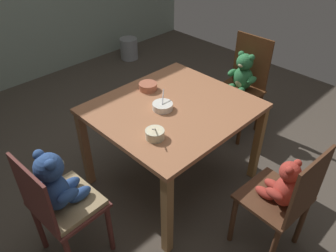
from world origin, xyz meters
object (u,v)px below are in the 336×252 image
(dining_table, at_px, (173,116))
(metal_pail, at_px, (129,49))
(teddy_chair_near_left, at_px, (58,193))
(teddy_chair_near_right, at_px, (242,79))
(porridge_bowl_cream_near_left, at_px, (155,134))
(porridge_bowl_terracotta_far_center, at_px, (148,86))
(teddy_chair_near_front, at_px, (284,193))
(porridge_bowl_white_center, at_px, (163,106))

(dining_table, distance_m, metal_pail, 2.56)
(dining_table, xyz_separation_m, teddy_chair_near_left, (-0.98, -0.02, -0.06))
(teddy_chair_near_right, xyz_separation_m, porridge_bowl_cream_near_left, (-1.34, -0.24, 0.20))
(dining_table, height_order, teddy_chair_near_right, teddy_chair_near_right)
(teddy_chair_near_right, bearing_deg, porridge_bowl_cream_near_left, 9.00)
(porridge_bowl_terracotta_far_center, bearing_deg, teddy_chair_near_left, -161.80)
(teddy_chair_near_front, height_order, porridge_bowl_cream_near_left, teddy_chair_near_front)
(teddy_chair_near_right, xyz_separation_m, porridge_bowl_terracotta_far_center, (-0.96, 0.26, 0.20))
(dining_table, height_order, teddy_chair_near_front, teddy_chair_near_front)
(teddy_chair_near_front, height_order, teddy_chair_near_left, same)
(teddy_chair_near_right, relative_size, porridge_bowl_terracotta_far_center, 6.60)
(porridge_bowl_cream_near_left, xyz_separation_m, metal_pail, (1.64, 2.33, -0.61))
(teddy_chair_near_right, distance_m, porridge_bowl_terracotta_far_center, 1.01)
(porridge_bowl_white_center, bearing_deg, teddy_chair_near_right, 1.56)
(dining_table, xyz_separation_m, teddy_chair_near_front, (0.01, -0.94, -0.11))
(teddy_chair_near_front, height_order, teddy_chair_near_right, teddy_chair_near_right)
(teddy_chair_near_right, height_order, teddy_chair_near_left, teddy_chair_near_right)
(porridge_bowl_terracotta_far_center, bearing_deg, dining_table, -96.95)
(teddy_chair_near_left, bearing_deg, porridge_bowl_white_center, 0.38)
(porridge_bowl_cream_near_left, distance_m, metal_pail, 2.92)
(teddy_chair_near_front, height_order, porridge_bowl_white_center, teddy_chair_near_front)
(teddy_chair_near_right, distance_m, teddy_chair_near_left, 1.98)
(porridge_bowl_terracotta_far_center, distance_m, metal_pail, 2.31)
(teddy_chair_near_front, distance_m, porridge_bowl_terracotta_far_center, 1.27)
(porridge_bowl_white_center, height_order, porridge_bowl_cream_near_left, porridge_bowl_cream_near_left)
(porridge_bowl_white_center, bearing_deg, porridge_bowl_terracotta_far_center, 67.90)
(metal_pail, bearing_deg, porridge_bowl_white_center, -122.91)
(dining_table, relative_size, teddy_chair_near_right, 1.17)
(porridge_bowl_white_center, xyz_separation_m, metal_pail, (1.37, 2.12, -0.60))
(metal_pail, bearing_deg, teddy_chair_near_right, -98.20)
(teddy_chair_near_right, bearing_deg, porridge_bowl_terracotta_far_center, -16.06)
(dining_table, bearing_deg, teddy_chair_near_front, -89.56)
(teddy_chair_near_left, relative_size, porridge_bowl_terracotta_far_center, 6.18)
(porridge_bowl_white_center, relative_size, porridge_bowl_cream_near_left, 1.19)
(teddy_chair_near_right, bearing_deg, teddy_chair_near_front, 44.15)
(porridge_bowl_white_center, distance_m, porridge_bowl_cream_near_left, 0.34)
(teddy_chair_near_left, height_order, porridge_bowl_white_center, teddy_chair_near_left)
(porridge_bowl_cream_near_left, distance_m, porridge_bowl_terracotta_far_center, 0.63)
(dining_table, height_order, porridge_bowl_terracotta_far_center, porridge_bowl_terracotta_far_center)
(porridge_bowl_terracotta_far_center, bearing_deg, porridge_bowl_white_center, -112.10)
(teddy_chair_near_right, distance_m, porridge_bowl_white_center, 1.09)
(porridge_bowl_white_center, distance_m, porridge_bowl_terracotta_far_center, 0.31)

